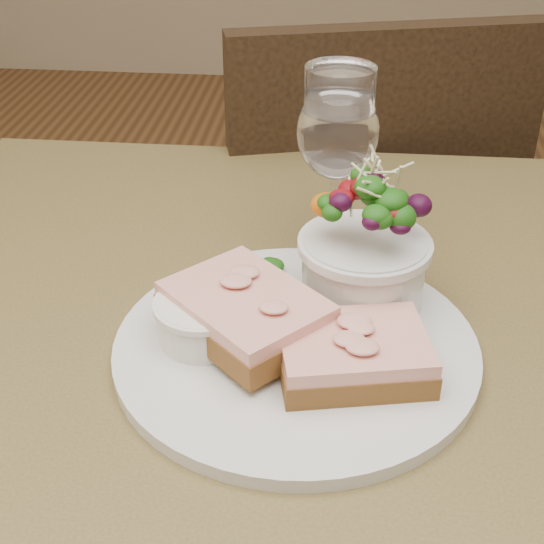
# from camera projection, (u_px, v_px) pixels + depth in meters

# --- Properties ---
(cafe_table) EXTENTS (0.80, 0.80, 0.75)m
(cafe_table) POSITION_uv_depth(u_px,v_px,m) (270.00, 424.00, 0.70)
(cafe_table) COLOR #4B3F20
(cafe_table) RESTS_ON ground
(chair_far) EXTENTS (0.52, 0.52, 0.90)m
(chair_far) POSITION_uv_depth(u_px,v_px,m) (338.00, 336.00, 1.39)
(chair_far) COLOR black
(chair_far) RESTS_ON ground
(dinner_plate) EXTENTS (0.30, 0.30, 0.01)m
(dinner_plate) POSITION_uv_depth(u_px,v_px,m) (296.00, 347.00, 0.62)
(dinner_plate) COLOR silver
(dinner_plate) RESTS_ON cafe_table
(sandwich_front) EXTENTS (0.13, 0.11, 0.03)m
(sandwich_front) POSITION_uv_depth(u_px,v_px,m) (353.00, 353.00, 0.58)
(sandwich_front) COLOR #4B2D14
(sandwich_front) RESTS_ON dinner_plate
(sandwich_back) EXTENTS (0.16, 0.16, 0.03)m
(sandwich_back) POSITION_uv_depth(u_px,v_px,m) (246.00, 312.00, 0.61)
(sandwich_back) COLOR #4B2D14
(sandwich_back) RESTS_ON dinner_plate
(ramekin) EXTENTS (0.08, 0.08, 0.04)m
(ramekin) POSITION_uv_depth(u_px,v_px,m) (204.00, 318.00, 0.61)
(ramekin) COLOR white
(ramekin) RESTS_ON dinner_plate
(salad_bowl) EXTENTS (0.11, 0.11, 0.13)m
(salad_bowl) POSITION_uv_depth(u_px,v_px,m) (365.00, 242.00, 0.64)
(salad_bowl) COLOR silver
(salad_bowl) RESTS_ON dinner_plate
(garnish) EXTENTS (0.05, 0.04, 0.02)m
(garnish) POSITION_uv_depth(u_px,v_px,m) (247.00, 270.00, 0.70)
(garnish) COLOR #113409
(garnish) RESTS_ON dinner_plate
(wine_glass) EXTENTS (0.08, 0.08, 0.18)m
(wine_glass) POSITION_uv_depth(u_px,v_px,m) (338.00, 137.00, 0.70)
(wine_glass) COLOR white
(wine_glass) RESTS_ON cafe_table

